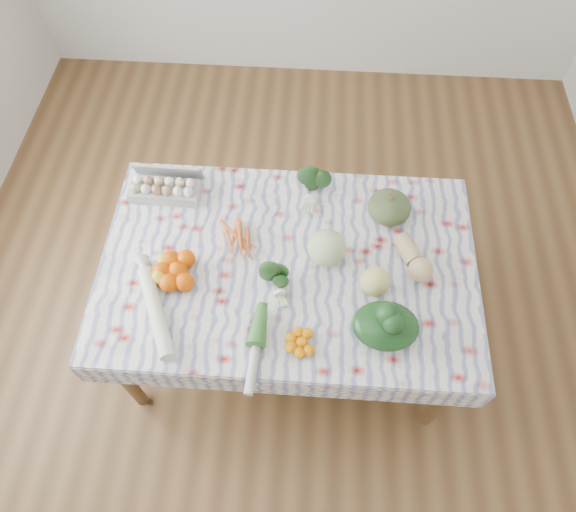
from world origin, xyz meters
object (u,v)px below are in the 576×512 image
(dining_table, at_px, (288,272))
(butternut_squash, at_px, (414,257))
(cabbage, at_px, (327,248))
(kabocha_squash, at_px, (389,207))
(egg_carton, at_px, (164,190))
(grapefruit, at_px, (375,282))

(dining_table, bearing_deg, butternut_squash, 3.46)
(cabbage, height_order, butternut_squash, cabbage)
(kabocha_squash, height_order, butternut_squash, kabocha_squash)
(egg_carton, relative_size, butternut_squash, 1.44)
(dining_table, distance_m, grapefruit, 0.41)
(cabbage, relative_size, grapefruit, 1.30)
(butternut_squash, xyz_separation_m, grapefruit, (-0.17, -0.14, 0.01))
(egg_carton, relative_size, grapefruit, 2.59)
(cabbage, distance_m, butternut_squash, 0.38)
(butternut_squash, height_order, grapefruit, grapefruit)
(kabocha_squash, distance_m, cabbage, 0.38)
(dining_table, height_order, cabbage, cabbage)
(kabocha_squash, xyz_separation_m, grapefruit, (-0.07, -0.39, -0.00))
(egg_carton, bearing_deg, butternut_squash, -13.36)
(dining_table, distance_m, egg_carton, 0.70)
(egg_carton, distance_m, grapefruit, 1.07)
(dining_table, xyz_separation_m, egg_carton, (-0.61, 0.33, 0.13))
(egg_carton, height_order, kabocha_squash, kabocha_squash)
(dining_table, distance_m, kabocha_squash, 0.55)
(dining_table, height_order, kabocha_squash, kabocha_squash)
(dining_table, distance_m, cabbage, 0.24)
(egg_carton, xyz_separation_m, grapefruit, (0.98, -0.43, 0.02))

